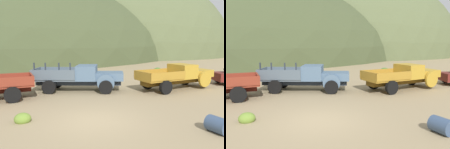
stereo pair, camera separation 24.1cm
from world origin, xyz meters
TOP-DOWN VIEW (x-y plane):
  - ground_plane at (0.00, 0.00)m, footprint 300.00×300.00m
  - hill_distant at (23.26, 66.97)m, footprint 76.60×75.86m
  - truck_chalk_blue at (1.01, 6.56)m, footprint 6.70×4.00m
  - truck_mustard at (8.14, 5.09)m, footprint 6.53×3.07m
  - oil_drum_tipped at (4.24, -2.88)m, footprint 0.77×0.93m
  - bush_front_right at (9.68, 11.13)m, footprint 1.25×1.13m
  - bush_back_edge at (-3.07, 0.90)m, footprint 0.73×0.66m
  - bush_front_left at (14.83, 8.70)m, footprint 1.03×1.17m

SIDE VIEW (x-z plane):
  - ground_plane at x=0.00m, z-range 0.00..0.00m
  - hill_distant at x=23.26m, z-range -26.96..26.96m
  - bush_back_edge at x=-3.07m, z-range -0.12..0.41m
  - bush_front_left at x=14.83m, z-range -0.20..0.60m
  - bush_front_right at x=9.68m, z-range -0.31..0.92m
  - oil_drum_tipped at x=4.24m, z-range 0.00..0.64m
  - truck_chalk_blue at x=1.01m, z-range -0.08..2.08m
  - truck_mustard at x=8.14m, z-range 0.06..1.95m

